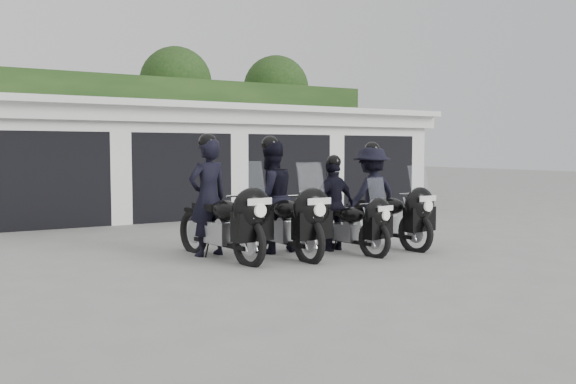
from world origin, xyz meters
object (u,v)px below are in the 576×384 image
police_bike_d (378,200)px  police_bike_c (341,210)px  police_bike_b (277,203)px  police_bike_a (219,207)px

police_bike_d → police_bike_c: bearing=-175.1°
police_bike_b → police_bike_d: (2.13, -0.09, -0.03)m
police_bike_b → police_bike_d: bearing=-6.3°
police_bike_a → police_bike_d: size_ratio=1.06×
police_bike_a → police_bike_c: 2.16m
police_bike_a → police_bike_d: 3.14m
police_bike_c → police_bike_d: bearing=1.0°
police_bike_a → police_bike_d: bearing=-13.8°
police_bike_a → police_bike_c: (2.11, -0.45, -0.10)m
police_bike_b → police_bike_d: size_ratio=1.05×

